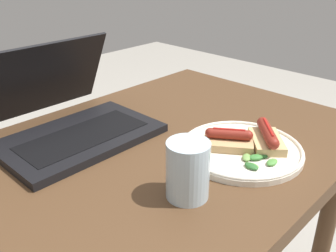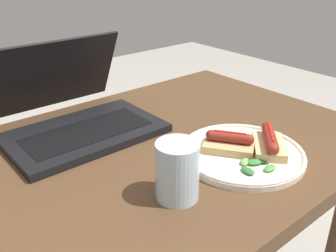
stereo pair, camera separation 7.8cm
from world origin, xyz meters
The scene contains 7 objects.
desk centered at (0.00, 0.00, 0.62)m, with size 1.06×0.68×0.71m.
laptop centered at (-0.06, 0.19, 0.75)m, with size 0.35×0.31×0.20m.
plate centered at (0.15, -0.15, 0.72)m, with size 0.26×0.26×0.02m.
sausage_toast_left centered at (0.13, -0.12, 0.74)m, with size 0.12×0.13×0.04m.
sausage_toast_middle centered at (0.19, -0.18, 0.75)m, with size 0.12×0.12×0.05m.
salad_pile centered at (0.11, -0.20, 0.73)m, with size 0.07×0.07×0.01m.
drinking_glass centered at (-0.05, -0.17, 0.77)m, with size 0.08×0.08×0.11m.
Camera 1 is at (-0.47, -0.52, 1.11)m, focal length 40.00 mm.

